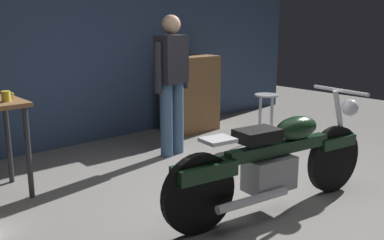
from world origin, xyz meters
name	(u,v)px	position (x,y,z in m)	size (l,w,h in m)	color
ground_plane	(240,204)	(0.00, 0.00, 0.00)	(12.00, 12.00, 0.00)	gray
back_wall	(82,25)	(0.00, 2.80, 1.55)	(8.00, 0.12, 3.10)	#384C70
motorcycle	(276,160)	(0.15, -0.26, 0.45)	(2.18, 0.64, 1.00)	black
person_standing	(172,79)	(0.49, 1.58, 0.93)	(0.56, 0.28, 1.67)	#436489
shop_stool	(266,105)	(1.82, 1.21, 0.50)	(0.32, 0.32, 0.64)	#B2B2B7
wooden_dresser	(190,94)	(1.42, 2.30, 0.55)	(0.80, 0.47, 1.10)	brown
mug_yellow_tall	(6,96)	(-1.43, 1.54, 0.95)	(0.11, 0.08, 0.10)	yellow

